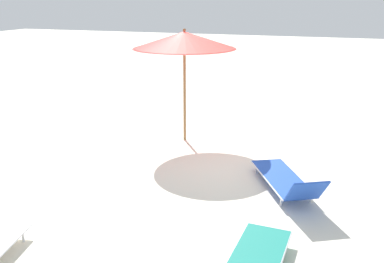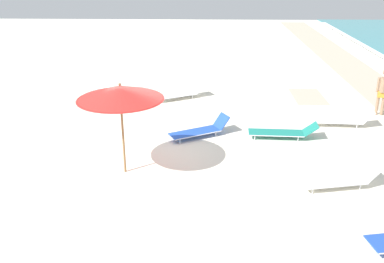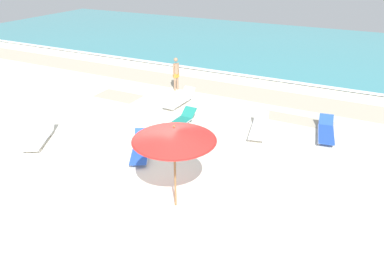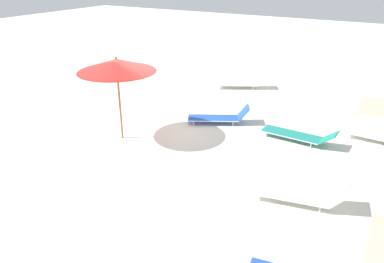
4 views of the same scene
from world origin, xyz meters
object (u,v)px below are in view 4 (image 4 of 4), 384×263
at_px(beach_umbrella, 117,65).
at_px(sun_lounger_mid_beach_pair_a, 242,83).
at_px(sun_lounger_beside_umbrella, 220,117).
at_px(sun_lounger_mid_beach_solo, 299,135).
at_px(sun_lounger_near_water_right, 301,194).

relative_size(beach_umbrella, sun_lounger_mid_beach_pair_a, 1.13).
bearing_deg(sun_lounger_beside_umbrella, sun_lounger_mid_beach_solo, 59.94).
relative_size(sun_lounger_beside_umbrella, sun_lounger_mid_beach_solo, 0.92).
bearing_deg(sun_lounger_beside_umbrella, beach_umbrella, -66.97).
bearing_deg(sun_lounger_mid_beach_solo, sun_lounger_mid_beach_pair_a, -136.12).
bearing_deg(sun_lounger_beside_umbrella, sun_lounger_near_water_right, 19.82).
xyz_separation_m(sun_lounger_beside_umbrella, sun_lounger_mid_beach_solo, (0.07, 2.74, -0.01)).
bearing_deg(sun_lounger_mid_beach_solo, sun_lounger_beside_umbrella, -88.95).
bearing_deg(beach_umbrella, sun_lounger_mid_beach_pair_a, 170.14).
distance_m(beach_umbrella, sun_lounger_mid_beach_solo, 5.85).
relative_size(sun_lounger_beside_umbrella, sun_lounger_near_water_right, 0.98).
height_order(beach_umbrella, sun_lounger_near_water_right, beach_umbrella).
height_order(beach_umbrella, sun_lounger_beside_umbrella, beach_umbrella).
bearing_deg(sun_lounger_near_water_right, beach_umbrella, -107.73).
height_order(beach_umbrella, sun_lounger_mid_beach_pair_a, beach_umbrella).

